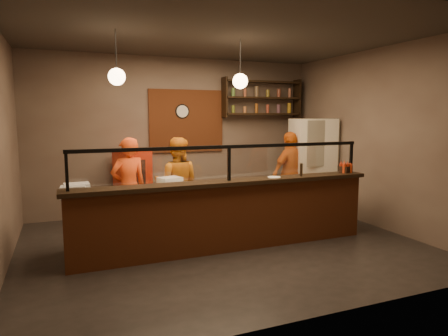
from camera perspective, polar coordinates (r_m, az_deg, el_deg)
name	(u,v)px	position (r m, az deg, el deg)	size (l,w,h in m)	color
floor	(222,244)	(6.40, -0.35, -10.80)	(6.00, 6.00, 0.00)	black
ceiling	(221,34)	(6.20, -0.38, 18.56)	(6.00, 6.00, 0.00)	#37312A
wall_back	(177,135)	(8.46, -6.68, 4.65)	(6.00, 6.00, 0.00)	#695A4D
wall_right	(375,139)	(7.73, 20.82, 3.96)	(5.00, 5.00, 0.00)	#695A4D
wall_front	(319,159)	(3.90, 13.43, 1.27)	(6.00, 6.00, 0.00)	#695A4D
brick_patch	(187,121)	(8.48, -5.35, 6.71)	(1.60, 0.04, 1.30)	brown
service_counter	(229,218)	(6.00, 0.71, -7.09)	(4.60, 0.25, 1.00)	brown
counter_ledge	(229,183)	(5.89, 0.72, -2.09)	(4.70, 0.37, 0.06)	black
worktop_cabinet	(217,215)	(6.46, -1.02, -6.70)	(4.60, 0.75, 0.85)	gray
worktop	(217,187)	(6.37, -1.03, -2.77)	(4.60, 0.75, 0.05)	silver
sneeze_guard	(229,160)	(5.84, 0.73, 1.20)	(4.50, 0.05, 0.52)	white
wall_shelving	(262,98)	(9.00, 5.47, 9.93)	(1.84, 0.28, 0.85)	black
wall_clock	(182,111)	(8.44, -6.00, 8.05)	(0.30, 0.30, 0.04)	black
pendant_left	(117,77)	(5.92, -15.07, 12.50)	(0.24, 0.24, 0.77)	black
pendant_right	(240,81)	(6.45, 2.33, 12.31)	(0.24, 0.24, 0.77)	black
cook_left	(129,187)	(6.80, -13.45, -2.71)	(0.60, 0.40, 1.66)	#EC4816
cook_mid	(177,184)	(7.09, -6.75, -2.24)	(0.80, 0.62, 1.64)	orange
cook_right	(291,173)	(8.26, 9.51, -0.72)	(0.99, 0.41, 1.69)	#D75E14
fridge	(312,165)	(8.60, 12.41, 0.39)	(0.81, 0.76, 1.95)	silver
red_cooler	(133,185)	(8.01, -12.87, -2.37)	(0.57, 0.52, 1.33)	red
pizza_dough	(218,184)	(6.45, -0.81, -2.36)	(0.48, 0.48, 0.01)	white
prep_tub_a	(77,189)	(5.96, -20.28, -2.88)	(0.34, 0.27, 0.17)	white
prep_tub_b	(170,182)	(6.25, -7.74, -2.06)	(0.33, 0.26, 0.16)	white
prep_tub_c	(73,192)	(5.81, -20.77, -3.20)	(0.32, 0.26, 0.16)	silver
rolling_pin	(151,187)	(6.18, -10.40, -2.69)	(0.06, 0.06, 0.34)	gold
condiment_caddy	(346,169)	(7.01, 16.98, -0.19)	(0.19, 0.15, 0.11)	black
pepper_mill	(301,170)	(6.41, 10.97, -0.25)	(0.04, 0.04, 0.20)	black
small_plate	(274,177)	(6.19, 7.18, -1.33)	(0.20, 0.20, 0.01)	white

